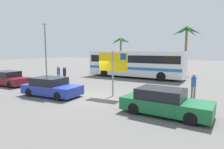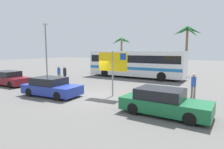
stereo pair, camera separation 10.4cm
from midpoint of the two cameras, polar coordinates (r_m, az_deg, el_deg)
name	(u,v)px [view 2 (the right image)]	position (r m, az deg, el deg)	size (l,w,h in m)	color
ground	(87,96)	(14.03, -7.16, -6.32)	(120.00, 120.00, 0.00)	#605E5B
bus_front_coach	(135,63)	(23.34, 6.95, 3.43)	(11.50, 2.53, 3.17)	white
bus_rear_coach	(136,61)	(26.91, 7.04, 3.90)	(11.50, 2.53, 3.17)	silver
ferry_sign	(113,64)	(13.56, 0.59, 3.22)	(2.20, 0.21, 3.20)	gray
car_green	(164,102)	(10.24, 15.19, -7.87)	(4.46, 1.98, 1.32)	#196638
car_maroon	(9,78)	(20.52, -27.89, -1.04)	(4.27, 1.78, 1.32)	maroon
car_blue	(51,87)	(14.57, -17.23, -3.52)	(4.34, 2.17, 1.32)	#23389E
pedestrian_near_sign	(59,72)	(20.97, -15.19, 0.61)	(0.32, 0.32, 1.65)	#706656
pedestrian_crossing_lot	(194,84)	(14.33, 23.03, -2.51)	(0.32, 0.32, 1.68)	#706656
pedestrian_by_bus	(65,73)	(19.27, -13.54, 0.31)	(0.32, 0.32, 1.75)	#1E2347
lamp_post_left_side	(46,49)	(23.55, -18.68, 7.19)	(0.56, 0.20, 6.24)	slate
palm_tree_seaside	(187,35)	(28.43, 21.31, 10.66)	(3.98, 3.65, 6.50)	brown
palm_tree_inland	(121,43)	(36.28, 2.89, 9.31)	(3.83, 3.97, 5.67)	brown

